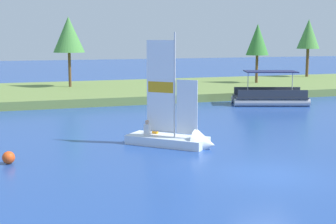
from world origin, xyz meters
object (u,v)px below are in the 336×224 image
at_px(shoreline_tree_left, 69,35).
at_px(pontoon_boat, 270,96).
at_px(channel_buoy, 9,158).
at_px(sailboat, 181,138).
at_px(shoreline_tree_midleft, 258,40).
at_px(shoreline_tree_centre, 308,34).

bearing_deg(shoreline_tree_left, pontoon_boat, -42.49).
bearing_deg(channel_buoy, sailboat, 5.71).
relative_size(shoreline_tree_midleft, sailboat, 0.99).
distance_m(shoreline_tree_midleft, pontoon_boat, 12.61).
relative_size(shoreline_tree_left, pontoon_boat, 1.03).
bearing_deg(shoreline_tree_centre, sailboat, -133.24).
distance_m(shoreline_tree_midleft, shoreline_tree_centre, 10.88).
xyz_separation_m(sailboat, pontoon_boat, (11.92, 11.94, 0.28)).
height_order(sailboat, pontoon_boat, sailboat).
bearing_deg(channel_buoy, shoreline_tree_left, 76.86).
height_order(shoreline_tree_left, shoreline_tree_midleft, shoreline_tree_left).
xyz_separation_m(shoreline_tree_midleft, shoreline_tree_centre, (9.58, 5.13, 0.59)).
distance_m(shoreline_tree_midleft, sailboat, 28.60).
distance_m(pontoon_boat, channel_buoy, 23.82).
bearing_deg(channel_buoy, shoreline_tree_midleft, 43.52).
distance_m(shoreline_tree_midleft, channel_buoy, 34.59).
relative_size(shoreline_tree_centre, channel_buoy, 12.47).
xyz_separation_m(sailboat, channel_buoy, (-8.18, -0.82, -0.13)).
distance_m(shoreline_tree_centre, channel_buoy, 45.15).
relative_size(shoreline_tree_midleft, channel_buoy, 11.09).
relative_size(sailboat, pontoon_boat, 0.95).
height_order(shoreline_tree_left, channel_buoy, shoreline_tree_left).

